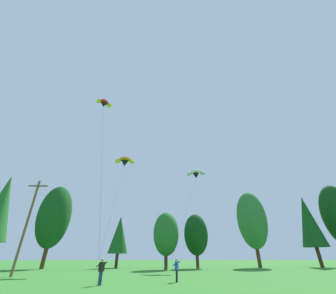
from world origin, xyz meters
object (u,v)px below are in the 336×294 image
object	(u,v)px
kite_flyer_mid	(177,268)
parafoil_kite_high_orange	(125,161)
kite_flyer_near	(101,269)
parafoil_kite_far_red_yellow	(104,103)
utility_pole	(27,222)
parafoil_kite_mid_white	(196,174)

from	to	relation	value
kite_flyer_mid	parafoil_kite_high_orange	xyz separation A→B (m)	(-7.59, 13.51, 15.21)
kite_flyer_near	parafoil_kite_far_red_yellow	world-z (taller)	parafoil_kite_far_red_yellow
utility_pole	parafoil_kite_mid_white	bearing A→B (deg)	28.94
parafoil_kite_far_red_yellow	parafoil_kite_mid_white	bearing A→B (deg)	34.33
kite_flyer_near	kite_flyer_mid	xyz separation A→B (m)	(5.58, 1.80, 0.00)
utility_pole	parafoil_kite_far_red_yellow	distance (m)	18.53
parafoil_kite_high_orange	parafoil_kite_mid_white	distance (m)	13.33
kite_flyer_mid	parafoil_kite_mid_white	xyz separation A→B (m)	(5.25, 16.99, 14.45)
utility_pole	kite_flyer_near	distance (m)	13.24
kite_flyer_mid	parafoil_kite_high_orange	world-z (taller)	parafoil_kite_high_orange
kite_flyer_mid	parafoil_kite_high_orange	bearing A→B (deg)	119.33
kite_flyer_near	parafoil_kite_mid_white	size ratio (longest dim) A/B	0.10
kite_flyer_mid	kite_flyer_near	bearing A→B (deg)	-162.11
utility_pole	parafoil_kite_high_orange	xyz separation A→B (m)	(8.38, 8.25, 11.04)
kite_flyer_mid	parafoil_kite_far_red_yellow	xyz separation A→B (m)	(-10.42, 6.29, 21.82)
kite_flyer_near	parafoil_kite_mid_white	distance (m)	26.06
utility_pole	kite_flyer_mid	size ratio (longest dim) A/B	5.80
utility_pole	parafoil_kite_mid_white	distance (m)	26.34
parafoil_kite_high_orange	parafoil_kite_far_red_yellow	xyz separation A→B (m)	(-2.83, -7.22, 6.61)
utility_pole	parafoil_kite_mid_white	world-z (taller)	parafoil_kite_mid_white
parafoil_kite_mid_white	parafoil_kite_high_orange	bearing A→B (deg)	-164.84
utility_pole	parafoil_kite_high_orange	size ratio (longest dim) A/B	0.62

